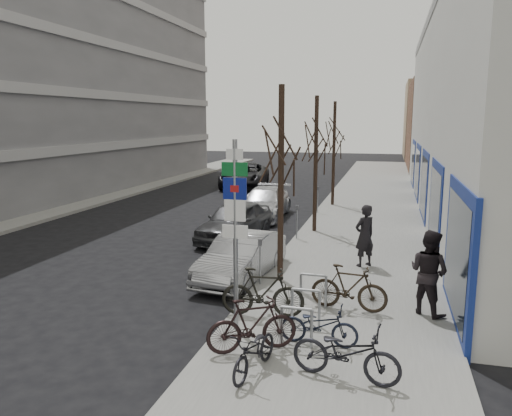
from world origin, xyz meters
The scene contains 25 objects.
ground centered at (0.00, 0.00, 0.00)m, with size 120.00×120.00×0.00m, color black.
sidewalk_east centered at (4.50, 10.00, 0.07)m, with size 5.00×70.00×0.15m, color slate.
sidewalk_west centered at (-11.00, 10.00, 0.07)m, with size 3.00×70.00×0.15m, color slate.
brick_building_far centered at (13.00, 40.00, 4.00)m, with size 12.00×14.00×8.00m, color brown.
tan_building_far centered at (13.50, 55.00, 4.50)m, with size 13.00×12.00×9.00m, color #937A5B.
highway_sign_pole centered at (2.40, -0.01, 2.46)m, with size 0.55×0.10×4.20m.
bike_rack centered at (3.80, 0.60, 0.66)m, with size 0.66×2.26×0.83m.
tree_near centered at (2.60, 3.50, 4.10)m, with size 1.80×1.80×5.50m.
tree_mid centered at (2.60, 10.00, 4.10)m, with size 1.80×1.80×5.50m.
tree_far centered at (2.60, 16.50, 4.10)m, with size 1.80×1.80×5.50m.
meter_front centered at (2.15, 3.00, 0.92)m, with size 0.10×0.08×1.27m.
meter_mid centered at (2.15, 8.50, 0.92)m, with size 0.10×0.08×1.27m.
meter_back centered at (2.15, 14.00, 0.92)m, with size 0.10×0.08×1.27m.
bike_near_left centered at (3.28, -1.71, 0.62)m, with size 0.47×1.55×0.95m, color black.
bike_near_right centered at (3.01, -0.92, 0.70)m, with size 0.54×1.81×1.10m, color black.
bike_mid_curb centered at (4.21, -0.30, 0.63)m, with size 0.48×1.58×0.96m, color black.
bike_mid_inner centered at (2.77, 0.84, 0.73)m, with size 0.57×1.92×1.17m, color black.
bike_far_curb centered at (4.85, -1.52, 0.73)m, with size 0.57×1.90×1.16m, color black.
bike_far_inner centered at (4.64, 1.74, 0.70)m, with size 0.54×1.83×1.11m, color black.
parked_car_front centered at (1.40, 3.74, 0.67)m, with size 1.41×4.04×1.33m, color #9C9DA1.
parked_car_mid centered at (-0.20, 8.24, 0.74)m, with size 1.76×4.37×1.49m, color #454649.
parked_car_back centered at (-0.20, 12.85, 0.70)m, with size 1.97×4.84×1.41m, color #AFAFB4.
lane_car centered at (-4.09, 22.81, 0.83)m, with size 2.75×5.97×1.66m, color black.
pedestrian_near centered at (4.79, 5.49, 1.11)m, with size 0.70×0.46×1.91m, color black.
pedestrian_far centered at (6.41, 2.00, 1.15)m, with size 0.74×0.50×2.00m, color black.
Camera 1 is at (5.43, -9.64, 4.59)m, focal length 35.00 mm.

